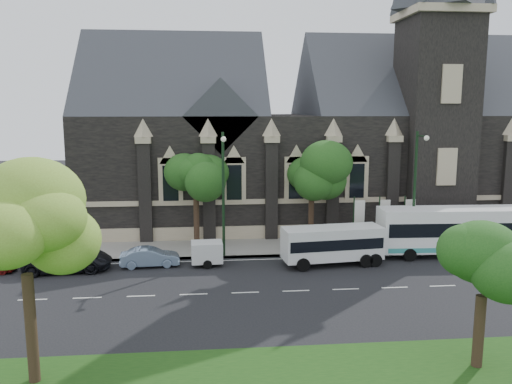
{
  "coord_description": "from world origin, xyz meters",
  "views": [
    {
      "loc": [
        -5.07,
        -28.52,
        10.66
      ],
      "look_at": [
        -1.8,
        6.0,
        4.96
      ],
      "focal_mm": 36.01,
      "sensor_mm": 36.0,
      "label": 1
    }
  ],
  "objects": [
    {
      "name": "street_lamp_mid",
      "position": [
        -4.0,
        7.09,
        5.11
      ],
      "size": [
        0.36,
        1.88,
        9.0
      ],
      "color": "black",
      "rests_on": "ground"
    },
    {
      "name": "tour_coach",
      "position": [
        13.27,
        6.2,
        1.91
      ],
      "size": [
        12.13,
        3.22,
        3.51
      ],
      "rotation": [
        0.0,
        0.0,
        -0.04
      ],
      "color": "white",
      "rests_on": "ground"
    },
    {
      "name": "museum",
      "position": [
        5.12,
        18.78,
        8.17
      ],
      "size": [
        40.0,
        17.7,
        29.9
      ],
      "color": "black",
      "rests_on": "ground"
    },
    {
      "name": "banner_flag_right",
      "position": [
        10.29,
        9.0,
        2.38
      ],
      "size": [
        0.9,
        0.1,
        4.0
      ],
      "color": "black",
      "rests_on": "ground"
    },
    {
      "name": "car_far_black",
      "position": [
        -14.39,
        5.22,
        0.79
      ],
      "size": [
        5.86,
        3.07,
        1.57
      ],
      "primitive_type": "imported",
      "rotation": [
        0.0,
        0.0,
        1.65
      ],
      "color": "black",
      "rests_on": "ground"
    },
    {
      "name": "tree_park_near",
      "position": [
        -11.77,
        -8.77,
        6.42
      ],
      "size": [
        4.42,
        4.42,
        8.56
      ],
      "color": "black",
      "rests_on": "ground"
    },
    {
      "name": "banner_flag_center",
      "position": [
        8.29,
        9.0,
        2.38
      ],
      "size": [
        0.9,
        0.1,
        4.0
      ],
      "color": "black",
      "rests_on": "ground"
    },
    {
      "name": "street_lamp_near",
      "position": [
        10.0,
        7.09,
        5.11
      ],
      "size": [
        0.36,
        1.88,
        9.0
      ],
      "color": "black",
      "rests_on": "ground"
    },
    {
      "name": "shuttle_bus",
      "position": [
        3.37,
        4.9,
        1.52
      ],
      "size": [
        6.99,
        3.06,
        2.62
      ],
      "rotation": [
        0.0,
        0.0,
        0.11
      ],
      "color": "silver",
      "rests_on": "ground"
    },
    {
      "name": "banner_flag_left",
      "position": [
        6.29,
        9.0,
        2.38
      ],
      "size": [
        0.9,
        0.1,
        4.0
      ],
      "color": "black",
      "rests_on": "ground"
    },
    {
      "name": "box_trailer",
      "position": [
        -5.22,
        5.52,
        0.93
      ],
      "size": [
        3.09,
        1.81,
        1.63
      ],
      "rotation": [
        0.0,
        0.0,
        0.04
      ],
      "color": "silver",
      "rests_on": "ground"
    },
    {
      "name": "tree_park_east",
      "position": [
        6.18,
        -9.32,
        4.62
      ],
      "size": [
        3.4,
        3.4,
        6.28
      ],
      "color": "black",
      "rests_on": "ground"
    },
    {
      "name": "sidewalk",
      "position": [
        0.0,
        9.5,
        0.07
      ],
      "size": [
        80.0,
        5.0,
        0.15
      ],
      "primitive_type": "cube",
      "color": "gray",
      "rests_on": "ground"
    },
    {
      "name": "ground",
      "position": [
        0.0,
        0.0,
        0.0
      ],
      "size": [
        160.0,
        160.0,
        0.0
      ],
      "primitive_type": "plane",
      "color": "black",
      "rests_on": "ground"
    },
    {
      "name": "tree_walk_right",
      "position": [
        3.21,
        10.71,
        5.82
      ],
      "size": [
        4.08,
        4.08,
        7.8
      ],
      "color": "black",
      "rests_on": "ground"
    },
    {
      "name": "sedan",
      "position": [
        -9.07,
        5.63,
        0.65
      ],
      "size": [
        4.06,
        1.67,
        1.31
      ],
      "primitive_type": "imported",
      "rotation": [
        0.0,
        0.0,
        1.64
      ],
      "color": "#7991AF",
      "rests_on": "ground"
    },
    {
      "name": "tree_walk_left",
      "position": [
        -5.8,
        10.7,
        5.73
      ],
      "size": [
        3.91,
        3.91,
        7.64
      ],
      "color": "black",
      "rests_on": "ground"
    }
  ]
}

